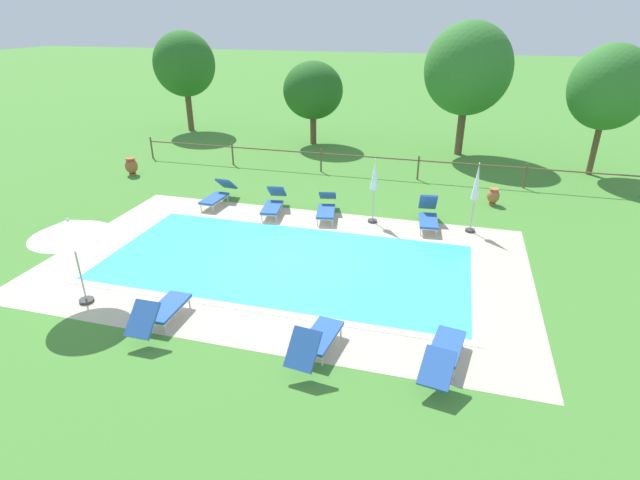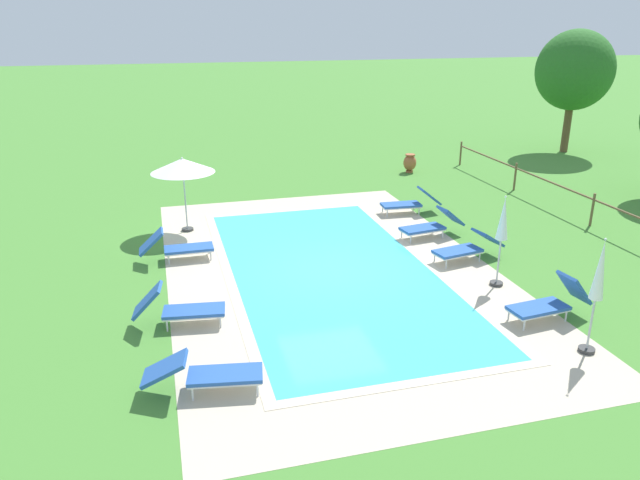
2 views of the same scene
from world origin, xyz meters
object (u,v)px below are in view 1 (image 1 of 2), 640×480
(sun_lounger_north_mid, at_px, (161,311))
(tree_centre, at_px, (313,91))
(sun_lounger_north_far, at_px, (218,194))
(terracotta_urn_near_fence, at_px, (493,196))
(tree_west_mid, at_px, (184,64))
(sun_lounger_south_far, at_px, (273,203))
(patio_umbrella_open_foreground, at_px, (70,229))
(patio_umbrella_closed_row_mid_west, at_px, (476,187))
(sun_lounger_north_near_steps, at_px, (326,207))
(sun_lounger_north_end, at_px, (428,215))
(tree_far_west, at_px, (609,88))
(tree_east_mid, at_px, (468,69))
(sun_lounger_south_mid, at_px, (444,353))
(sun_lounger_south_near_corner, at_px, (316,340))
(terracotta_urn_by_tree, at_px, (131,166))
(patio_umbrella_closed_row_west, at_px, (374,180))

(sun_lounger_north_mid, distance_m, tree_centre, 17.86)
(sun_lounger_north_far, height_order, terracotta_urn_near_fence, sun_lounger_north_far)
(sun_lounger_north_far, distance_m, tree_west_mid, 13.88)
(sun_lounger_south_far, height_order, patio_umbrella_open_foreground, patio_umbrella_open_foreground)
(patio_umbrella_open_foreground, distance_m, patio_umbrella_closed_row_mid_west, 11.80)
(sun_lounger_north_near_steps, xyz_separation_m, sun_lounger_north_end, (3.56, 0.07, 0.03))
(tree_west_mid, xyz_separation_m, tree_centre, (8.22, -1.30, -1.01))
(terracotta_urn_near_fence, xyz_separation_m, tree_centre, (-9.18, 7.33, 2.50))
(tree_far_west, bearing_deg, terracotta_urn_near_fence, -130.19)
(patio_umbrella_closed_row_mid_west, relative_size, tree_east_mid, 0.37)
(tree_east_mid, bearing_deg, sun_lounger_south_mid, -90.08)
(sun_lounger_south_near_corner, distance_m, patio_umbrella_open_foreground, 6.42)
(sun_lounger_north_near_steps, relative_size, sun_lounger_south_near_corner, 1.07)
(patio_umbrella_closed_row_mid_west, bearing_deg, tree_far_west, 56.99)
(patio_umbrella_closed_row_mid_west, distance_m, tree_centre, 13.21)
(sun_lounger_north_mid, xyz_separation_m, terracotta_urn_near_fence, (7.83, 10.31, -0.03))
(sun_lounger_south_mid, bearing_deg, sun_lounger_north_end, 96.40)
(tree_west_mid, bearing_deg, tree_centre, -9.02)
(tree_west_mid, bearing_deg, sun_lounger_north_end, -36.89)
(sun_lounger_south_far, relative_size, tree_east_mid, 0.32)
(sun_lounger_north_mid, height_order, terracotta_urn_by_tree, sun_lounger_north_mid)
(sun_lounger_south_far, height_order, terracotta_urn_near_fence, sun_lounger_south_far)
(sun_lounger_south_mid, xyz_separation_m, tree_west_mid, (-15.99, 18.75, 3.50))
(sun_lounger_south_far, distance_m, tree_far_west, 14.99)
(sun_lounger_north_near_steps, xyz_separation_m, sun_lounger_north_mid, (-2.03, -7.50, 0.02))
(patio_umbrella_closed_row_west, relative_size, tree_far_west, 0.41)
(sun_lounger_north_end, xyz_separation_m, tree_centre, (-6.94, 10.08, 2.45))
(patio_umbrella_closed_row_west, relative_size, tree_east_mid, 0.36)
(tree_far_west, relative_size, tree_west_mid, 0.97)
(terracotta_urn_near_fence, distance_m, terracotta_urn_by_tree, 15.44)
(sun_lounger_north_far, distance_m, tree_east_mid, 13.67)
(tree_east_mid, bearing_deg, tree_west_mid, 174.81)
(sun_lounger_north_mid, distance_m, patio_umbrella_closed_row_mid_west, 10.32)
(sun_lounger_north_end, bearing_deg, sun_lounger_north_far, 179.25)
(patio_umbrella_closed_row_west, bearing_deg, patio_umbrella_closed_row_mid_west, 0.86)
(sun_lounger_north_end, distance_m, sun_lounger_south_far, 5.51)
(sun_lounger_south_near_corner, height_order, tree_far_west, tree_far_west)
(sun_lounger_north_far, height_order, sun_lounger_south_near_corner, sun_lounger_south_near_corner)
(sun_lounger_south_near_corner, height_order, sun_lounger_south_mid, sun_lounger_south_near_corner)
(sun_lounger_south_near_corner, xyz_separation_m, tree_west_mid, (-13.36, 19.07, 3.46))
(sun_lounger_south_mid, relative_size, terracotta_urn_by_tree, 2.74)
(sun_lounger_north_far, relative_size, terracotta_urn_near_fence, 3.13)
(terracotta_urn_by_tree, xyz_separation_m, tree_centre, (6.26, 7.68, 2.43))
(tree_far_west, distance_m, tree_west_mid, 22.05)
(sun_lounger_south_far, height_order, tree_west_mid, tree_west_mid)
(sun_lounger_south_near_corner, height_order, patio_umbrella_closed_row_mid_west, patio_umbrella_closed_row_mid_west)
(sun_lounger_south_far, relative_size, patio_umbrella_closed_row_mid_west, 0.86)
(sun_lounger_north_far, bearing_deg, terracotta_urn_near_fence, 14.68)
(sun_lounger_north_mid, xyz_separation_m, tree_far_west, (12.21, 15.49, 3.39))
(sun_lounger_north_near_steps, bearing_deg, tree_centre, 108.44)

